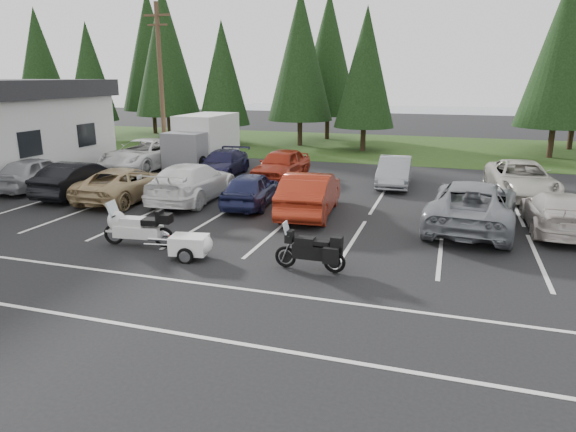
% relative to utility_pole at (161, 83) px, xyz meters
% --- Properties ---
extents(ground, '(120.00, 120.00, 0.00)m').
position_rel_utility_pole_xyz_m(ground, '(10.00, -12.00, -4.70)').
color(ground, black).
rests_on(ground, ground).
extents(grass_strip, '(80.00, 16.00, 0.01)m').
position_rel_utility_pole_xyz_m(grass_strip, '(10.00, 12.00, -4.69)').
color(grass_strip, '#1B3511').
rests_on(grass_strip, ground).
extents(lake_water, '(70.00, 50.00, 0.02)m').
position_rel_utility_pole_xyz_m(lake_water, '(14.00, 43.00, -4.70)').
color(lake_water, slate).
rests_on(lake_water, ground).
extents(utility_pole, '(1.60, 0.26, 9.00)m').
position_rel_utility_pole_xyz_m(utility_pole, '(0.00, 0.00, 0.00)').
color(utility_pole, '#473321').
rests_on(utility_pole, ground).
extents(box_truck, '(2.40, 5.60, 2.90)m').
position_rel_utility_pole_xyz_m(box_truck, '(2.00, 0.50, -3.25)').
color(box_truck, silver).
rests_on(box_truck, ground).
extents(stall_markings, '(32.00, 16.00, 0.01)m').
position_rel_utility_pole_xyz_m(stall_markings, '(10.00, -10.00, -4.69)').
color(stall_markings, silver).
rests_on(stall_markings, ground).
extents(conifer_0, '(4.58, 4.58, 10.66)m').
position_rel_utility_pole_xyz_m(conifer_0, '(-18.00, 10.50, 1.53)').
color(conifer_0, '#332316').
rests_on(conifer_0, ground).
extents(conifer_1, '(3.96, 3.96, 9.22)m').
position_rel_utility_pole_xyz_m(conifer_1, '(-12.00, 9.20, 0.69)').
color(conifer_1, '#332316').
rests_on(conifer_1, ground).
extents(conifer_2, '(5.10, 5.10, 11.89)m').
position_rel_utility_pole_xyz_m(conifer_2, '(-6.00, 10.80, 2.25)').
color(conifer_2, '#332316').
rests_on(conifer_2, ground).
extents(conifer_3, '(3.87, 3.87, 9.02)m').
position_rel_utility_pole_xyz_m(conifer_3, '(-0.50, 9.40, 0.57)').
color(conifer_3, '#332316').
rests_on(conifer_3, ground).
extents(conifer_4, '(4.80, 4.80, 11.17)m').
position_rel_utility_pole_xyz_m(conifer_4, '(5.00, 10.90, 1.83)').
color(conifer_4, '#332316').
rests_on(conifer_4, ground).
extents(conifer_5, '(4.14, 4.14, 9.63)m').
position_rel_utility_pole_xyz_m(conifer_5, '(10.00, 9.60, 0.93)').
color(conifer_5, '#332316').
rests_on(conifer_5, ground).
extents(conifer_6, '(4.93, 4.93, 11.48)m').
position_rel_utility_pole_xyz_m(conifer_6, '(22.00, 10.10, 2.01)').
color(conifer_6, '#332316').
rests_on(conifer_6, ground).
extents(conifer_back_a, '(5.28, 5.28, 12.30)m').
position_rel_utility_pole_xyz_m(conifer_back_a, '(-10.00, 15.00, 2.49)').
color(conifer_back_a, '#332316').
rests_on(conifer_back_a, ground).
extents(conifer_back_b, '(4.97, 4.97, 11.58)m').
position_rel_utility_pole_xyz_m(conifer_back_b, '(6.00, 15.50, 2.07)').
color(conifer_back_b, '#332316').
rests_on(conifer_back_b, ground).
extents(car_near_0, '(2.10, 4.61, 1.53)m').
position_rel_utility_pole_xyz_m(car_near_0, '(-2.23, -7.60, -3.93)').
color(car_near_0, '#A5A6AA').
rests_on(car_near_0, ground).
extents(car_near_1, '(1.70, 4.61, 1.51)m').
position_rel_utility_pole_xyz_m(car_near_1, '(0.60, -8.15, -3.94)').
color(car_near_1, black).
rests_on(car_near_1, ground).
extents(car_near_2, '(2.36, 5.04, 1.39)m').
position_rel_utility_pole_xyz_m(car_near_2, '(2.97, -8.20, -4.00)').
color(car_near_2, tan).
rests_on(car_near_2, ground).
extents(car_near_3, '(2.50, 5.58, 1.59)m').
position_rel_utility_pole_xyz_m(car_near_3, '(5.72, -7.47, -3.90)').
color(car_near_3, white).
rests_on(car_near_3, ground).
extents(car_near_4, '(2.02, 4.24, 1.40)m').
position_rel_utility_pole_xyz_m(car_near_4, '(8.42, -7.58, -4.00)').
color(car_near_4, '#1C2148').
rests_on(car_near_4, ground).
extents(car_near_5, '(2.15, 5.06, 1.62)m').
position_rel_utility_pole_xyz_m(car_near_5, '(11.01, -8.11, -3.89)').
color(car_near_5, maroon).
rests_on(car_near_5, ground).
extents(car_near_6, '(3.31, 6.16, 1.65)m').
position_rel_utility_pole_xyz_m(car_near_6, '(16.82, -8.14, -3.87)').
color(car_near_6, gray).
rests_on(car_near_6, ground).
extents(car_near_7, '(1.94, 4.68, 1.35)m').
position_rel_utility_pole_xyz_m(car_near_7, '(19.52, -7.71, -4.02)').
color(car_near_7, beige).
rests_on(car_near_7, ground).
extents(car_far_0, '(3.00, 6.11, 1.67)m').
position_rel_utility_pole_xyz_m(car_far_0, '(-0.44, -1.50, -3.86)').
color(car_far_0, white).
rests_on(car_far_0, ground).
extents(car_far_1, '(2.19, 4.71, 1.33)m').
position_rel_utility_pole_xyz_m(car_far_1, '(4.61, -2.04, -4.03)').
color(car_far_1, '#171536').
rests_on(car_far_1, ground).
extents(car_far_2, '(2.15, 4.70, 1.56)m').
position_rel_utility_pole_xyz_m(car_far_2, '(7.89, -2.19, -3.92)').
color(car_far_2, '#9D2713').
rests_on(car_far_2, ground).
extents(car_far_3, '(1.65, 4.25, 1.38)m').
position_rel_utility_pole_xyz_m(car_far_3, '(13.47, -1.87, -4.01)').
color(car_far_3, gray).
rests_on(car_far_3, ground).
extents(car_far_4, '(2.93, 5.61, 1.51)m').
position_rel_utility_pole_xyz_m(car_far_4, '(18.96, -2.35, -3.94)').
color(car_far_4, beige).
rests_on(car_far_4, ground).
extents(touring_motorcycle, '(2.63, 1.09, 1.41)m').
position_rel_utility_pole_xyz_m(touring_motorcycle, '(6.98, -13.37, -3.99)').
color(touring_motorcycle, silver).
rests_on(touring_motorcycle, ground).
extents(cargo_trailer, '(1.63, 1.09, 0.70)m').
position_rel_utility_pole_xyz_m(cargo_trailer, '(9.03, -13.92, -4.35)').
color(cargo_trailer, white).
rests_on(cargo_trailer, ground).
extents(adventure_motorcycle, '(2.18, 0.77, 1.32)m').
position_rel_utility_pole_xyz_m(adventure_motorcycle, '(12.55, -13.74, -4.04)').
color(adventure_motorcycle, black).
rests_on(adventure_motorcycle, ground).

